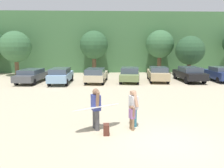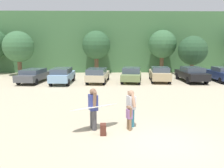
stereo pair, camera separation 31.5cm
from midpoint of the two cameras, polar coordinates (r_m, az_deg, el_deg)
name	(u,v)px [view 1 (the left image)]	position (r m, az deg, el deg)	size (l,w,h in m)	color
ground_plane	(168,143)	(9.13, 12.64, -13.98)	(120.00, 120.00, 0.00)	#C1B293
hillside_ridge	(118,43)	(36.44, 1.18, 10.15)	(108.00, 12.00, 7.88)	#427042
tree_center	(16,47)	(29.59, -23.04, 8.45)	(3.63, 3.63, 5.23)	brown
tree_far_left	(94,45)	(28.95, -4.79, 9.54)	(3.48, 3.48, 5.35)	brown
tree_center_left	(160,44)	(29.59, 11.44, 9.59)	(3.44, 3.44, 5.44)	brown
tree_left	(190,51)	(28.63, 18.42, 7.85)	(3.36, 3.36, 4.66)	brown
parked_car_dark_gray	(32,75)	(23.72, -19.55, 2.06)	(2.38, 4.95, 1.31)	#4C4F54
parked_car_sky_blue	(61,75)	(22.26, -12.97, 2.14)	(1.87, 4.41, 1.49)	#84ADD1
parked_car_champagne	(96,75)	(22.43, -4.35, 2.28)	(2.30, 4.66, 1.42)	beige
parked_car_olive_green	(130,75)	(22.75, 4.05, 2.36)	(2.43, 4.22, 1.43)	#6B7F4C
parked_car_tan	(158,74)	(23.55, 10.89, 2.52)	(2.25, 4.57, 1.48)	tan
parked_car_black	(189,74)	(24.27, 18.22, 2.46)	(2.01, 4.72, 1.47)	black
parked_car_navy	(220,74)	(25.54, 24.79, 2.35)	(1.94, 4.17, 1.47)	navy
person_adult	(96,106)	(9.96, -4.93, -5.56)	(0.46, 0.79, 1.80)	#4C4C51
person_child	(132,116)	(9.98, 4.06, -7.95)	(0.27, 0.48, 1.08)	#8C6B4C
person_companion	(133,106)	(10.39, 4.46, -5.41)	(0.42, 0.73, 1.64)	teal
surfboard_white	(97,107)	(9.93, -4.59, -5.73)	(2.27, 1.70, 0.22)	white
backpack_dropped	(106,129)	(9.56, -2.38, -11.18)	(0.24, 0.34, 0.45)	#592D23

